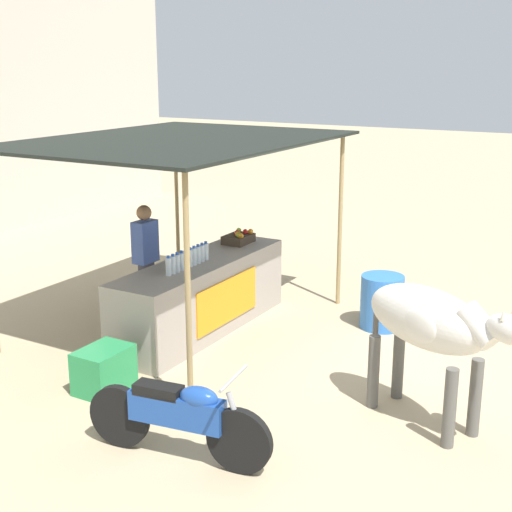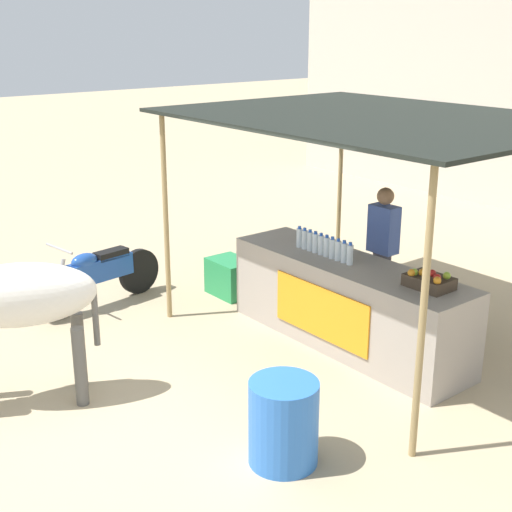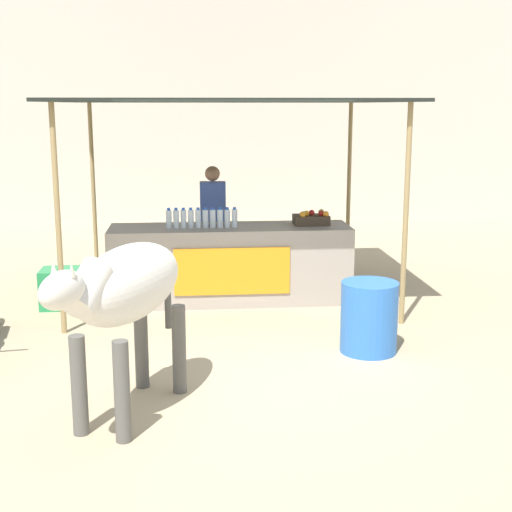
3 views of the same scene
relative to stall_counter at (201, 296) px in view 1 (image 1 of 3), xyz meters
name	(u,v)px [view 1 (image 1 of 3)]	position (x,y,z in m)	size (l,w,h in m)	color
ground_plane	(356,363)	(0.00, -2.20, -0.48)	(60.00, 60.00, 0.00)	tan
stall_counter	(201,296)	(0.00, 0.00, 0.00)	(3.00, 0.82, 0.96)	#9E9389
stall_awning	(178,146)	(0.00, 0.30, 1.94)	(4.20, 3.20, 2.52)	black
water_bottle_row	(188,259)	(-0.35, -0.05, 0.59)	(0.88, 0.07, 0.25)	silver
fruit_crate	(239,238)	(1.04, 0.05, 0.55)	(0.44, 0.32, 0.18)	#3F3326
vendor_behind_counter	(146,264)	(-0.19, 0.75, 0.37)	(0.34, 0.22, 1.65)	#383842
cooler_box	(104,370)	(-2.03, -0.10, -0.24)	(0.60, 0.44, 0.48)	#268C4C
water_barrel	(382,302)	(1.28, -2.03, -0.12)	(0.57, 0.57, 0.72)	blue
cow	(431,325)	(-1.01, -3.33, 0.55)	(1.09, 1.81, 1.44)	silver
motorcycle_parked	(179,416)	(-2.75, -1.62, -0.05)	(0.55, 1.79, 0.90)	black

